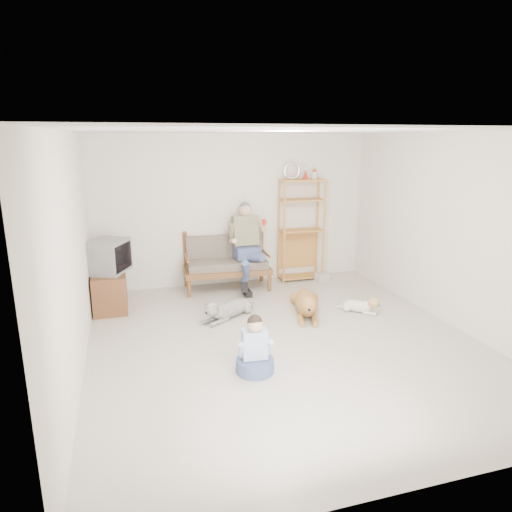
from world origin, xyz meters
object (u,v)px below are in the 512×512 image
object	(u,v)px
etagere	(301,229)
tv_stand	(110,290)
golden_retriever	(306,303)
loveseat	(226,262)

from	to	relation	value
etagere	tv_stand	size ratio (longest dim) A/B	2.44
etagere	golden_retriever	bearing A→B (deg)	-108.69
loveseat	tv_stand	world-z (taller)	loveseat
etagere	tv_stand	bearing A→B (deg)	-170.30
etagere	tv_stand	xyz separation A→B (m)	(-3.46, -0.59, -0.67)
golden_retriever	loveseat	bearing A→B (deg)	137.73
tv_stand	golden_retriever	distance (m)	3.09
tv_stand	golden_retriever	xyz separation A→B (m)	(2.89, -1.10, -0.13)
golden_retriever	etagere	bearing A→B (deg)	89.41
loveseat	tv_stand	distance (m)	2.05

